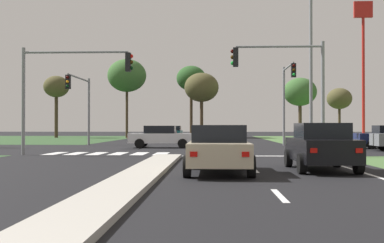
{
  "coord_description": "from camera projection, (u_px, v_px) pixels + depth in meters",
  "views": [
    {
      "loc": [
        2.08,
        -1.05,
        1.47
      ],
      "look_at": [
        0.75,
        30.69,
        1.79
      ],
      "focal_mm": 45.43,
      "sensor_mm": 36.0,
      "label": 1
    }
  ],
  "objects": [
    {
      "name": "fastfood_pole_sign",
      "position": [
        363.0,
        41.0,
        47.68
      ],
      "size": [
        1.8,
        0.4,
        13.76
      ],
      "color": "red",
      "rests_on": "ground"
    },
    {
      "name": "median_island_far",
      "position": [
        194.0,
        138.0,
        56.08
      ],
      "size": [
        1.2,
        36.0,
        0.14
      ],
      "primitive_type": "cube",
      "color": "#ADA89E",
      "rests_on": "ground"
    },
    {
      "name": "car_black_third",
      "position": [
        321.0,
        146.0,
        16.16
      ],
      "size": [
        1.94,
        4.17,
        1.58
      ],
      "color": "black",
      "rests_on": "ground"
    },
    {
      "name": "street_lamp_second",
      "position": [
        309.0,
        55.0,
        30.02
      ],
      "size": [
        1.93,
        0.78,
        10.68
      ],
      "color": "gray",
      "rests_on": "ground"
    },
    {
      "name": "ground_plane",
      "position": [
        180.0,
        149.0,
        31.1
      ],
      "size": [
        200.0,
        200.0,
        0.0
      ],
      "primitive_type": "plane",
      "color": "black"
    },
    {
      "name": "lane_dash_second",
      "position": [
        280.0,
        196.0,
        10.25
      ],
      "size": [
        0.14,
        2.0,
        0.01
      ],
      "primitive_type": "cube",
      "color": "silver",
      "rests_on": "ground"
    },
    {
      "name": "car_teal_fourth",
      "position": [
        174.0,
        132.0,
        54.3
      ],
      "size": [
        1.99,
        4.47,
        1.53
      ],
      "rotation": [
        0.0,
        0.0,
        3.14
      ],
      "color": "#19565B",
      "rests_on": "ground"
    },
    {
      "name": "crosswalk_bar_fifth",
      "position": [
        140.0,
        154.0,
        25.98
      ],
      "size": [
        0.7,
        2.8,
        0.01
      ],
      "primitive_type": "cube",
      "color": "silver",
      "rests_on": "ground"
    },
    {
      "name": "crosswalk_bar_second",
      "position": [
        76.0,
        153.0,
        26.12
      ],
      "size": [
        0.7,
        2.8,
        0.01
      ],
      "primitive_type": "cube",
      "color": "silver",
      "rests_on": "ground"
    },
    {
      "name": "treeline_fifth",
      "position": [
        339.0,
        99.0,
        63.51
      ],
      "size": [
        3.25,
        3.25,
        6.49
      ],
      "color": "#423323",
      "rests_on": "ground"
    },
    {
      "name": "treeline_third",
      "position": [
        191.0,
        79.0,
        65.64
      ],
      "size": [
        3.98,
        3.98,
        9.67
      ],
      "color": "#423323",
      "rests_on": "ground"
    },
    {
      "name": "traffic_signal_far_left",
      "position": [
        81.0,
        96.0,
        35.81
      ],
      "size": [
        0.32,
        5.84,
        5.23
      ],
      "color": "gray",
      "rests_on": "ground"
    },
    {
      "name": "car_maroon_fifth",
      "position": [
        165.0,
        134.0,
        46.15
      ],
      "size": [
        2.06,
        4.48,
        1.53
      ],
      "rotation": [
        0.0,
        0.0,
        3.14
      ],
      "color": "maroon",
      "rests_on": "ground"
    },
    {
      "name": "crosswalk_bar_fourth",
      "position": [
        119.0,
        154.0,
        26.03
      ],
      "size": [
        0.7,
        2.8,
        0.01
      ],
      "primitive_type": "cube",
      "color": "silver",
      "rests_on": "ground"
    },
    {
      "name": "treeline_fourth",
      "position": [
        202.0,
        88.0,
        61.89
      ],
      "size": [
        4.37,
        4.37,
        8.3
      ],
      "color": "#423323",
      "rests_on": "ground"
    },
    {
      "name": "median_island_near",
      "position": [
        129.0,
        182.0,
        12.12
      ],
      "size": [
        1.2,
        22.0,
        0.14
      ],
      "primitive_type": "cube",
      "color": "#ADA89E",
      "rests_on": "ground"
    },
    {
      "name": "traffic_signal_far_right",
      "position": [
        287.0,
        90.0,
        35.74
      ],
      "size": [
        0.32,
        4.84,
        6.05
      ],
      "color": "gray",
      "rests_on": "ground"
    },
    {
      "name": "traffic_signal_near_left",
      "position": [
        65.0,
        79.0,
        24.77
      ],
      "size": [
        5.76,
        0.32,
        5.51
      ],
      "color": "gray",
      "rests_on": "ground"
    },
    {
      "name": "traffic_signal_near_right",
      "position": [
        289.0,
        77.0,
        24.3
      ],
      "size": [
        4.69,
        0.32,
        5.73
      ],
      "color": "gray",
      "rests_on": "ground"
    },
    {
      "name": "crosswalk_bar_near",
      "position": [
        55.0,
        153.0,
        26.17
      ],
      "size": [
        0.7,
        2.8,
        0.01
      ],
      "primitive_type": "cube",
      "color": "silver",
      "rests_on": "ground"
    },
    {
      "name": "lane_dash_third",
      "position": [
        255.0,
        170.0,
        16.24
      ],
      "size": [
        0.14,
        2.0,
        0.01
      ],
      "primitive_type": "cube",
      "color": "silver",
      "rests_on": "ground"
    },
    {
      "name": "crosswalk_bar_sixth",
      "position": [
        161.0,
        154.0,
        25.93
      ],
      "size": [
        0.7,
        2.8,
        0.01
      ],
      "primitive_type": "cube",
      "color": "silver",
      "rests_on": "ground"
    },
    {
      "name": "car_white_second",
      "position": [
        162.0,
        136.0,
        33.23
      ],
      "size": [
        4.54,
        1.94,
        1.51
      ],
      "rotation": [
        0.0,
        0.0,
        -1.57
      ],
      "color": "silver",
      "rests_on": "ground"
    },
    {
      "name": "treeline_sixth",
      "position": [
        300.0,
        92.0,
        60.84
      ],
      "size": [
        4.16,
        4.16,
        7.57
      ],
      "color": "#423323",
      "rests_on": "ground"
    },
    {
      "name": "treeline_second",
      "position": [
        127.0,
        76.0,
        62.06
      ],
      "size": [
        4.94,
        4.94,
        10.07
      ],
      "color": "#423323",
      "rests_on": "ground"
    },
    {
      "name": "treeline_near",
      "position": [
        56.0,
        88.0,
        62.69
      ],
      "size": [
        3.28,
        3.28,
        8.0
      ],
      "color": "#423323",
      "rests_on": "ground"
    },
    {
      "name": "crosswalk_bar_third",
      "position": [
        97.0,
        154.0,
        26.07
      ],
      "size": [
        0.7,
        2.8,
        0.01
      ],
      "primitive_type": "cube",
      "color": "silver",
      "rests_on": "ground"
    },
    {
      "name": "stop_bar_near",
      "position": [
        247.0,
        156.0,
        23.95
      ],
      "size": [
        6.4,
        0.5,
        0.01
      ],
      "primitive_type": "cube",
      "color": "silver",
      "rests_on": "ground"
    },
    {
      "name": "car_beige_seventh",
      "position": [
        219.0,
        148.0,
        15.24
      ],
      "size": [
        2.05,
        4.54,
        1.51
      ],
      "color": "#BCAD8E",
      "rests_on": "ground"
    }
  ]
}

